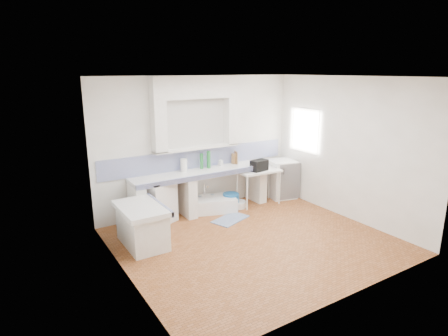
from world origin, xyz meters
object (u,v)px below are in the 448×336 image
sink (210,205)px  fridge (281,179)px  side_table (258,187)px  stove (157,202)px

sink → fridge: 1.91m
sink → fridge: bearing=15.4°
side_table → fridge: fridge is taller
stove → fridge: size_ratio=0.92×
side_table → fridge: bearing=11.8°
sink → side_table: bearing=8.5°
stove → side_table: (2.29, -0.23, -0.02)m
stove → sink: bearing=-22.5°
stove → sink: size_ratio=0.75×
fridge → sink: bearing=-171.4°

